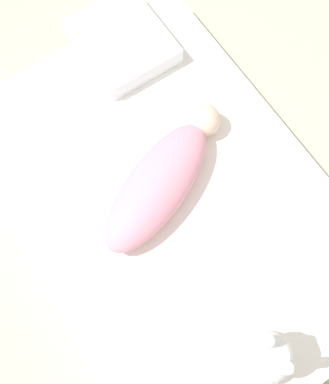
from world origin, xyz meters
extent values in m
plane|color=#B2A893|center=(0.00, 0.00, 0.00)|extent=(12.00, 12.00, 0.00)
cube|color=white|center=(0.00, 0.00, 0.07)|extent=(1.40, 0.95, 0.15)
ellipsoid|color=pink|center=(0.05, 0.02, 0.22)|extent=(0.37, 0.53, 0.13)
sphere|color=beige|center=(0.16, -0.23, 0.21)|extent=(0.11, 0.11, 0.11)
cube|color=white|center=(0.58, -0.18, 0.19)|extent=(0.34, 0.29, 0.07)
sphere|color=white|center=(-0.54, 0.07, 0.23)|extent=(0.16, 0.16, 0.16)
sphere|color=white|center=(-0.54, 0.07, 0.35)|extent=(0.13, 0.13, 0.13)
cylinder|color=white|center=(-0.58, 0.07, 0.43)|extent=(0.03, 0.03, 0.08)
cylinder|color=white|center=(-0.50, 0.07, 0.43)|extent=(0.03, 0.03, 0.08)
camera|label=1|loc=(-0.45, 0.33, 1.78)|focal=50.00mm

